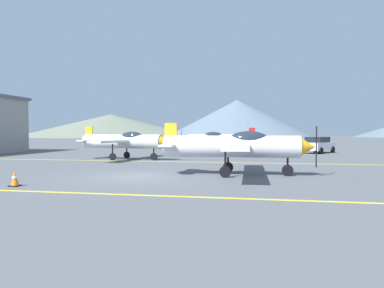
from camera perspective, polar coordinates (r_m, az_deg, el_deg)
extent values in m
plane|color=#54565B|center=(16.59, -9.24, -5.23)|extent=(400.00, 400.00, 0.00)
cube|color=yellow|center=(12.39, -16.59, -7.67)|extent=(80.00, 0.16, 0.01)
cube|color=yellow|center=(24.63, -2.57, -2.89)|extent=(80.00, 0.16, 0.01)
cylinder|color=silver|center=(16.97, 6.30, -0.39)|extent=(6.48, 1.19, 1.05)
cone|color=#F2A519|center=(17.16, 18.27, -0.45)|extent=(0.69, 0.90, 0.89)
cube|color=black|center=(17.22, 19.52, -0.45)|extent=(0.04, 0.11, 1.90)
ellipsoid|color=#1E2833|center=(16.94, 9.20, 0.65)|extent=(1.92, 0.90, 0.86)
cube|color=silver|center=(16.96, 7.59, -0.24)|extent=(1.24, 8.38, 0.15)
cube|color=silver|center=(17.38, -3.44, -0.17)|extent=(0.72, 2.48, 0.10)
cube|color=#F2A519|center=(17.36, -3.45, 1.55)|extent=(0.60, 0.13, 1.14)
cylinder|color=black|center=(17.08, 15.25, -2.56)|extent=(0.10, 0.10, 0.95)
cylinder|color=black|center=(17.12, 15.24, -4.16)|extent=(0.53, 0.13, 0.53)
cylinder|color=black|center=(15.98, 5.42, -2.81)|extent=(0.10, 0.10, 0.95)
cylinder|color=black|center=(16.03, 5.41, -4.51)|extent=(0.53, 0.13, 0.53)
cylinder|color=black|center=(18.06, 5.87, -2.27)|extent=(0.10, 0.10, 0.95)
cylinder|color=black|center=(18.10, 5.86, -3.78)|extent=(0.53, 0.13, 0.53)
cylinder|color=silver|center=(27.28, -11.28, 0.43)|extent=(6.54, 1.99, 1.05)
cone|color=#F2A519|center=(25.66, -4.40, 0.37)|extent=(0.79, 0.98, 0.89)
cube|color=black|center=(25.51, -3.62, 0.36)|extent=(0.05, 0.12, 1.90)
ellipsoid|color=#1E2833|center=(26.85, -9.71, 1.08)|extent=(2.01, 1.13, 0.86)
cube|color=silver|center=(27.08, -10.59, 0.52)|extent=(2.27, 8.42, 0.15)
cube|color=silver|center=(28.88, -16.33, 0.56)|extent=(1.02, 2.54, 0.10)
cube|color=#F2A519|center=(28.87, -16.34, 1.60)|extent=(0.61, 0.20, 1.14)
cylinder|color=black|center=(26.05, -6.22, -1.01)|extent=(0.10, 0.10, 0.95)
cylinder|color=black|center=(26.08, -6.22, -2.06)|extent=(0.54, 0.19, 0.53)
cylinder|color=black|center=(26.50, -12.77, -0.99)|extent=(0.10, 0.10, 0.95)
cylinder|color=black|center=(26.53, -12.76, -2.02)|extent=(0.54, 0.19, 0.53)
cylinder|color=black|center=(28.30, -10.53, -0.80)|extent=(0.10, 0.10, 0.95)
cylinder|color=black|center=(28.32, -10.53, -1.77)|extent=(0.54, 0.19, 0.53)
cylinder|color=silver|center=(34.24, 4.87, 0.74)|extent=(6.53, 2.47, 1.05)
cone|color=red|center=(33.97, -1.11, 0.74)|extent=(0.85, 1.02, 0.89)
cube|color=black|center=(33.97, -1.75, 0.74)|extent=(0.06, 0.12, 1.90)
ellipsoid|color=#1E2833|center=(34.14, 3.44, 1.27)|extent=(2.04, 1.26, 0.86)
cube|color=silver|center=(34.19, 4.24, 0.82)|extent=(2.90, 8.38, 0.15)
cube|color=silver|center=(34.73, 9.69, 0.81)|extent=(1.20, 2.56, 0.10)
cube|color=red|center=(34.73, 9.70, 1.68)|extent=(0.61, 0.25, 1.14)
cylinder|color=black|center=(34.02, 0.42, -0.33)|extent=(0.10, 0.10, 0.95)
cylinder|color=black|center=(34.05, 0.42, -1.13)|extent=(0.54, 0.23, 0.53)
cylinder|color=black|center=(35.32, 4.96, -0.26)|extent=(0.10, 0.10, 0.95)
cylinder|color=black|center=(35.34, 4.95, -1.03)|extent=(0.54, 0.23, 0.53)
cylinder|color=black|center=(33.25, 5.42, -0.39)|extent=(0.10, 0.10, 0.95)
cylinder|color=black|center=(33.27, 5.41, -1.21)|extent=(0.54, 0.23, 0.53)
cube|color=white|center=(37.24, 19.77, -0.32)|extent=(3.83, 4.59, 0.75)
cube|color=black|center=(37.08, 19.69, 0.67)|extent=(2.63, 2.88, 0.55)
cylinder|color=black|center=(38.22, 21.85, -0.86)|extent=(0.53, 0.66, 0.64)
cylinder|color=black|center=(38.91, 19.38, -0.78)|extent=(0.53, 0.66, 0.64)
cylinder|color=black|center=(35.59, 20.18, -1.03)|extent=(0.53, 0.66, 0.64)
cylinder|color=black|center=(36.33, 17.57, -0.94)|extent=(0.53, 0.66, 0.64)
cube|color=black|center=(15.04, -26.78, -6.06)|extent=(0.36, 0.36, 0.04)
cone|color=orange|center=(15.01, -26.80, -4.94)|extent=(0.29, 0.29, 0.55)
cylinder|color=white|center=(15.00, -26.80, -4.84)|extent=(0.20, 0.20, 0.08)
cone|color=slate|center=(171.07, -12.99, 2.92)|extent=(84.95, 84.95, 10.71)
cone|color=slate|center=(127.57, 7.34, 4.02)|extent=(53.62, 53.62, 13.80)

